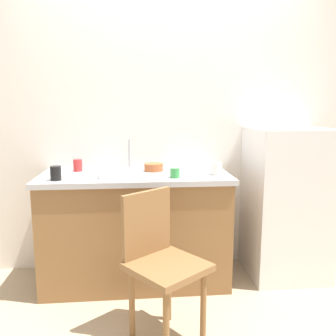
{
  "coord_description": "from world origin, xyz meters",
  "views": [
    {
      "loc": [
        -0.28,
        -2.05,
        1.39
      ],
      "look_at": [
        -0.03,
        0.6,
        0.93
      ],
      "focal_mm": 38.03,
      "sensor_mm": 36.0,
      "label": 1
    }
  ],
  "objects": [
    {
      "name": "ground_plane",
      "position": [
        0.0,
        0.0,
        0.0
      ],
      "size": [
        8.0,
        8.0,
        0.0
      ],
      "primitive_type": "plane",
      "color": "tan"
    },
    {
      "name": "back_wall",
      "position": [
        0.0,
        1.0,
        1.34
      ],
      "size": [
        4.8,
        0.1,
        2.68
      ],
      "primitive_type": "cube",
      "color": "white",
      "rests_on": "ground_plane"
    },
    {
      "name": "cabinet_base",
      "position": [
        -0.28,
        0.65,
        0.42
      ],
      "size": [
        1.41,
        0.6,
        0.84
      ],
      "primitive_type": "cube",
      "color": "olive",
      "rests_on": "ground_plane"
    },
    {
      "name": "countertop",
      "position": [
        -0.28,
        0.65,
        0.86
      ],
      "size": [
        1.45,
        0.64,
        0.04
      ],
      "primitive_type": "cube",
      "color": "#B7B7BC",
      "rests_on": "cabinet_base"
    },
    {
      "name": "faucet",
      "position": [
        -0.32,
        0.9,
        1.0
      ],
      "size": [
        0.02,
        0.02,
        0.24
      ],
      "primitive_type": "cylinder",
      "color": "#B7B7BC",
      "rests_on": "countertop"
    },
    {
      "name": "refrigerator",
      "position": [
        0.96,
        0.66,
        0.61
      ],
      "size": [
        0.61,
        0.57,
        1.22
      ],
      "primitive_type": "cube",
      "color": "white",
      "rests_on": "ground_plane"
    },
    {
      "name": "chair",
      "position": [
        -0.14,
        -0.08,
        0.5
      ],
      "size": [
        0.56,
        0.56,
        0.89
      ],
      "rotation": [
        0.0,
        0.0,
        0.66
      ],
      "color": "olive",
      "rests_on": "ground_plane"
    },
    {
      "name": "dish_tray",
      "position": [
        -0.39,
        0.54,
        0.9
      ],
      "size": [
        0.28,
        0.2,
        0.05
      ],
      "primitive_type": "cube",
      "color": "white",
      "rests_on": "countertop"
    },
    {
      "name": "terracotta_bowl",
      "position": [
        -0.13,
        0.77,
        0.91
      ],
      "size": [
        0.15,
        0.15,
        0.06
      ],
      "primitive_type": "cylinder",
      "color": "#B25B33",
      "rests_on": "countertop"
    },
    {
      "name": "cup_white",
      "position": [
        0.34,
        0.55,
        0.92
      ],
      "size": [
        0.08,
        0.08,
        0.09
      ],
      "primitive_type": "cylinder",
      "color": "white",
      "rests_on": "countertop"
    },
    {
      "name": "cup_black",
      "position": [
        -0.83,
        0.46,
        0.93
      ],
      "size": [
        0.08,
        0.08,
        0.1
      ],
      "primitive_type": "cylinder",
      "color": "black",
      "rests_on": "countertop"
    },
    {
      "name": "cup_red",
      "position": [
        -0.73,
        0.81,
        0.93
      ],
      "size": [
        0.07,
        0.07,
        0.1
      ],
      "primitive_type": "cylinder",
      "color": "red",
      "rests_on": "countertop"
    },
    {
      "name": "cup_green",
      "position": [
        0.01,
        0.47,
        0.91
      ],
      "size": [
        0.07,
        0.07,
        0.07
      ],
      "primitive_type": "cylinder",
      "color": "green",
      "rests_on": "countertop"
    }
  ]
}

